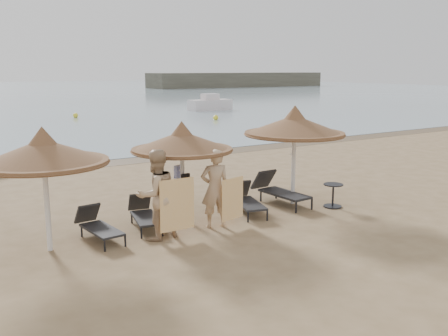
{
  "coord_description": "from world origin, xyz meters",
  "views": [
    {
      "loc": [
        -6.01,
        -10.28,
        3.83
      ],
      "look_at": [
        1.27,
        1.2,
        1.12
      ],
      "focal_mm": 40.0,
      "sensor_mm": 36.0,
      "label": 1
    }
  ],
  "objects_px": {
    "palapa_right": "(295,126)",
    "lounger_far_right": "(278,190)",
    "palapa_center": "(182,142)",
    "person_left": "(156,188)",
    "lounger_near_right": "(246,199)",
    "person_right": "(215,182)",
    "side_table": "(333,196)",
    "lounger_near_left": "(144,213)",
    "palapa_left": "(43,152)",
    "lounger_far_left": "(97,225)"
  },
  "relations": [
    {
      "from": "palapa_center",
      "to": "person_left",
      "type": "xyz_separation_m",
      "value": [
        -1.18,
        -0.96,
        -0.83
      ]
    },
    {
      "from": "lounger_near_right",
      "to": "person_left",
      "type": "relative_size",
      "value": 0.76
    },
    {
      "from": "person_left",
      "to": "person_right",
      "type": "distance_m",
      "value": 1.57
    },
    {
      "from": "palapa_left",
      "to": "palapa_center",
      "type": "xyz_separation_m",
      "value": [
        3.44,
        0.42,
        -0.09
      ]
    },
    {
      "from": "palapa_center",
      "to": "person_right",
      "type": "relative_size",
      "value": 1.14
    },
    {
      "from": "lounger_near_left",
      "to": "lounger_far_right",
      "type": "bearing_deg",
      "value": 11.08
    },
    {
      "from": "lounger_far_right",
      "to": "palapa_center",
      "type": "bearing_deg",
      "value": 176.73
    },
    {
      "from": "palapa_center",
      "to": "lounger_near_left",
      "type": "height_order",
      "value": "palapa_center"
    },
    {
      "from": "lounger_far_right",
      "to": "person_left",
      "type": "height_order",
      "value": "person_left"
    },
    {
      "from": "lounger_near_left",
      "to": "person_right",
      "type": "bearing_deg",
      "value": -22.46
    },
    {
      "from": "lounger_near_right",
      "to": "person_left",
      "type": "height_order",
      "value": "person_left"
    },
    {
      "from": "lounger_far_left",
      "to": "palapa_center",
      "type": "bearing_deg",
      "value": -0.3
    },
    {
      "from": "palapa_right",
      "to": "lounger_near_left",
      "type": "relative_size",
      "value": 1.67
    },
    {
      "from": "lounger_far_left",
      "to": "lounger_near_left",
      "type": "distance_m",
      "value": 1.3
    },
    {
      "from": "person_right",
      "to": "person_left",
      "type": "bearing_deg",
      "value": 16.7
    },
    {
      "from": "lounger_near_left",
      "to": "lounger_far_right",
      "type": "relative_size",
      "value": 0.85
    },
    {
      "from": "palapa_left",
      "to": "palapa_right",
      "type": "relative_size",
      "value": 0.94
    },
    {
      "from": "palapa_left",
      "to": "person_left",
      "type": "xyz_separation_m",
      "value": [
        2.27,
        -0.54,
        -0.93
      ]
    },
    {
      "from": "palapa_right",
      "to": "lounger_far_left",
      "type": "height_order",
      "value": "palapa_right"
    },
    {
      "from": "palapa_left",
      "to": "lounger_near_right",
      "type": "relative_size",
      "value": 1.48
    },
    {
      "from": "palapa_left",
      "to": "palapa_center",
      "type": "bearing_deg",
      "value": 6.94
    },
    {
      "from": "palapa_right",
      "to": "person_left",
      "type": "bearing_deg",
      "value": -171.56
    },
    {
      "from": "person_left",
      "to": "palapa_right",
      "type": "bearing_deg",
      "value": 179.38
    },
    {
      "from": "lounger_near_right",
      "to": "lounger_far_right",
      "type": "bearing_deg",
      "value": 26.64
    },
    {
      "from": "palapa_right",
      "to": "side_table",
      "type": "height_order",
      "value": "palapa_right"
    },
    {
      "from": "palapa_left",
      "to": "lounger_far_left",
      "type": "xyz_separation_m",
      "value": [
        1.11,
        0.18,
        -1.8
      ]
    },
    {
      "from": "lounger_near_right",
      "to": "side_table",
      "type": "distance_m",
      "value": 2.51
    },
    {
      "from": "person_left",
      "to": "person_right",
      "type": "bearing_deg",
      "value": 171.42
    },
    {
      "from": "palapa_left",
      "to": "lounger_far_right",
      "type": "bearing_deg",
      "value": 3.54
    },
    {
      "from": "lounger_near_left",
      "to": "lounger_near_right",
      "type": "distance_m",
      "value": 2.87
    },
    {
      "from": "lounger_far_left",
      "to": "lounger_far_right",
      "type": "xyz_separation_m",
      "value": [
        5.43,
        0.22,
        0.07
      ]
    },
    {
      "from": "palapa_right",
      "to": "person_left",
      "type": "xyz_separation_m",
      "value": [
        -4.6,
        -0.68,
        -1.06
      ]
    },
    {
      "from": "lounger_near_left",
      "to": "lounger_near_right",
      "type": "xyz_separation_m",
      "value": [
        2.85,
        -0.3,
        0.02
      ]
    },
    {
      "from": "lounger_near_left",
      "to": "lounger_far_right",
      "type": "distance_m",
      "value": 4.16
    },
    {
      "from": "lounger_near_right",
      "to": "lounger_far_right",
      "type": "distance_m",
      "value": 1.33
    },
    {
      "from": "lounger_near_left",
      "to": "side_table",
      "type": "xyz_separation_m",
      "value": [
        5.19,
        -1.22,
        -0.02
      ]
    },
    {
      "from": "palapa_left",
      "to": "person_left",
      "type": "distance_m",
      "value": 2.51
    },
    {
      "from": "palapa_right",
      "to": "person_left",
      "type": "height_order",
      "value": "palapa_right"
    },
    {
      "from": "lounger_near_right",
      "to": "side_table",
      "type": "xyz_separation_m",
      "value": [
        2.33,
        -0.92,
        -0.04
      ]
    },
    {
      "from": "palapa_left",
      "to": "lounger_far_right",
      "type": "height_order",
      "value": "palapa_left"
    },
    {
      "from": "palapa_center",
      "to": "side_table",
      "type": "xyz_separation_m",
      "value": [
        4.13,
        -1.18,
        -1.72
      ]
    },
    {
      "from": "person_right",
      "to": "lounger_far_right",
      "type": "bearing_deg",
      "value": -144.79
    },
    {
      "from": "palapa_right",
      "to": "lounger_near_right",
      "type": "xyz_separation_m",
      "value": [
        -1.63,
        0.02,
        -1.91
      ]
    },
    {
      "from": "palapa_left",
      "to": "lounger_near_left",
      "type": "distance_m",
      "value": 3.02
    },
    {
      "from": "lounger_near_right",
      "to": "person_right",
      "type": "relative_size",
      "value": 0.81
    },
    {
      "from": "side_table",
      "to": "lounger_far_left",
      "type": "bearing_deg",
      "value": 171.7
    },
    {
      "from": "lounger_near_left",
      "to": "side_table",
      "type": "relative_size",
      "value": 2.59
    },
    {
      "from": "lounger_far_left",
      "to": "person_left",
      "type": "height_order",
      "value": "person_left"
    },
    {
      "from": "lounger_far_right",
      "to": "side_table",
      "type": "relative_size",
      "value": 3.03
    },
    {
      "from": "palapa_right",
      "to": "lounger_far_right",
      "type": "bearing_deg",
      "value": 141.21
    }
  ]
}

